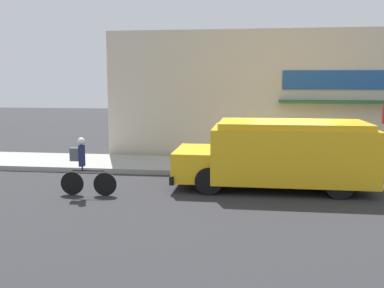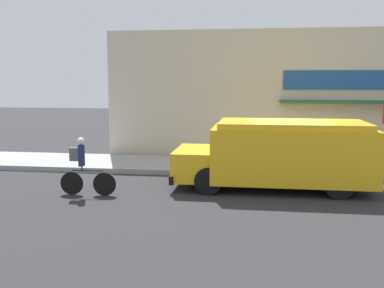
% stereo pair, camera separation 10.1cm
% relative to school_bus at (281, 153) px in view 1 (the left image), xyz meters
% --- Properties ---
extents(ground_plane, '(70.00, 70.00, 0.00)m').
position_rel_school_bus_xyz_m(ground_plane, '(0.40, 1.28, -1.04)').
color(ground_plane, '#2B2B2D').
extents(sidewalk, '(28.00, 2.91, 0.17)m').
position_rel_school_bus_xyz_m(sidewalk, '(0.40, 2.74, -0.95)').
color(sidewalk, '#999993').
rests_on(sidewalk, ground_plane).
extents(storefront, '(14.13, 0.87, 5.09)m').
position_rel_school_bus_xyz_m(storefront, '(0.48, 4.55, 1.51)').
color(storefront, beige).
rests_on(storefront, ground_plane).
extents(school_bus, '(5.66, 2.86, 1.97)m').
position_rel_school_bus_xyz_m(school_bus, '(0.00, 0.00, 0.00)').
color(school_bus, yellow).
rests_on(school_bus, ground_plane).
extents(cyclist, '(1.57, 0.20, 1.60)m').
position_rel_school_bus_xyz_m(cyclist, '(-5.38, -1.59, -0.27)').
color(cyclist, black).
rests_on(cyclist, ground_plane).
extents(trash_bin, '(0.55, 0.55, 0.92)m').
position_rel_school_bus_xyz_m(trash_bin, '(-0.75, 3.69, -0.40)').
color(trash_bin, slate).
rests_on(trash_bin, sidewalk).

